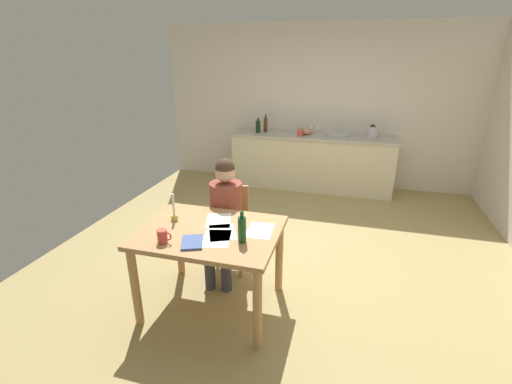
% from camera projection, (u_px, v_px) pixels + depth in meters
% --- Properties ---
extents(ground_plane, '(5.20, 5.20, 0.04)m').
position_uv_depth(ground_plane, '(284.00, 254.00, 4.07)').
color(ground_plane, tan).
extents(wall_back, '(5.20, 0.12, 2.60)m').
position_uv_depth(wall_back, '(317.00, 107.00, 5.93)').
color(wall_back, silver).
rests_on(wall_back, ground).
extents(kitchen_counter, '(2.63, 0.64, 0.90)m').
position_uv_depth(kitchen_counter, '(311.00, 161.00, 5.92)').
color(kitchen_counter, beige).
rests_on(kitchen_counter, ground).
extents(dining_table, '(1.14, 0.89, 0.75)m').
position_uv_depth(dining_table, '(211.00, 242.00, 2.99)').
color(dining_table, tan).
rests_on(dining_table, ground).
extents(chair_at_table, '(0.44, 0.44, 0.86)m').
position_uv_depth(chair_at_table, '(229.00, 223.00, 3.68)').
color(chair_at_table, tan).
rests_on(chair_at_table, ground).
extents(person_seated, '(0.36, 0.61, 1.19)m').
position_uv_depth(person_seated, '(225.00, 211.00, 3.48)').
color(person_seated, brown).
rests_on(person_seated, ground).
extents(coffee_mug, '(0.12, 0.08, 0.11)m').
position_uv_depth(coffee_mug, '(163.00, 236.00, 2.74)').
color(coffee_mug, '#D84C3F').
rests_on(coffee_mug, dining_table).
extents(candlestick, '(0.06, 0.06, 0.25)m').
position_uv_depth(candlestick, '(174.00, 213.00, 3.10)').
color(candlestick, gold).
rests_on(candlestick, dining_table).
extents(book_magazine, '(0.23, 0.27, 0.02)m').
position_uv_depth(book_magazine, '(192.00, 242.00, 2.74)').
color(book_magazine, '#465D9B').
rests_on(book_magazine, dining_table).
extents(paper_letter, '(0.31, 0.36, 0.00)m').
position_uv_depth(paper_letter, '(222.00, 232.00, 2.91)').
color(paper_letter, white).
rests_on(paper_letter, dining_table).
extents(paper_bill, '(0.27, 0.34, 0.00)m').
position_uv_depth(paper_bill, '(217.00, 238.00, 2.81)').
color(paper_bill, white).
rests_on(paper_bill, dining_table).
extents(paper_envelope, '(0.29, 0.34, 0.00)m').
position_uv_depth(paper_envelope, '(218.00, 221.00, 3.11)').
color(paper_envelope, white).
rests_on(paper_envelope, dining_table).
extents(paper_receipt, '(0.23, 0.31, 0.00)m').
position_uv_depth(paper_receipt, '(260.00, 230.00, 2.94)').
color(paper_receipt, white).
rests_on(paper_receipt, dining_table).
extents(wine_bottle_on_table, '(0.06, 0.06, 0.26)m').
position_uv_depth(wine_bottle_on_table, '(242.00, 229.00, 2.73)').
color(wine_bottle_on_table, '#194C23').
rests_on(wine_bottle_on_table, dining_table).
extents(sink_unit, '(0.36, 0.36, 0.24)m').
position_uv_depth(sink_unit, '(338.00, 135.00, 5.65)').
color(sink_unit, '#B2B7BC').
rests_on(sink_unit, kitchen_counter).
extents(bottle_oil, '(0.08, 0.08, 0.24)m').
position_uv_depth(bottle_oil, '(258.00, 126.00, 5.88)').
color(bottle_oil, black).
rests_on(bottle_oil, kitchen_counter).
extents(bottle_vinegar, '(0.06, 0.06, 0.29)m').
position_uv_depth(bottle_vinegar, '(266.00, 125.00, 5.94)').
color(bottle_vinegar, '#593319').
rests_on(bottle_vinegar, kitchen_counter).
extents(mixing_bowl, '(0.23, 0.23, 0.10)m').
position_uv_depth(mixing_bowl, '(305.00, 131.00, 5.78)').
color(mixing_bowl, tan).
rests_on(mixing_bowl, kitchen_counter).
extents(stovetop_kettle, '(0.18, 0.18, 0.22)m').
position_uv_depth(stovetop_kettle, '(372.00, 132.00, 5.49)').
color(stovetop_kettle, '#B7BABF').
rests_on(stovetop_kettle, kitchen_counter).
extents(wine_glass_near_sink, '(0.07, 0.07, 0.15)m').
position_uv_depth(wine_glass_near_sink, '(318.00, 127.00, 5.84)').
color(wine_glass_near_sink, silver).
rests_on(wine_glass_near_sink, kitchen_counter).
extents(wine_glass_by_kettle, '(0.07, 0.07, 0.15)m').
position_uv_depth(wine_glass_by_kettle, '(311.00, 126.00, 5.86)').
color(wine_glass_by_kettle, silver).
rests_on(wine_glass_by_kettle, kitchen_counter).
extents(teacup_on_counter, '(0.13, 0.09, 0.11)m').
position_uv_depth(teacup_on_counter, '(300.00, 133.00, 5.65)').
color(teacup_on_counter, '#D84C3F').
rests_on(teacup_on_counter, kitchen_counter).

